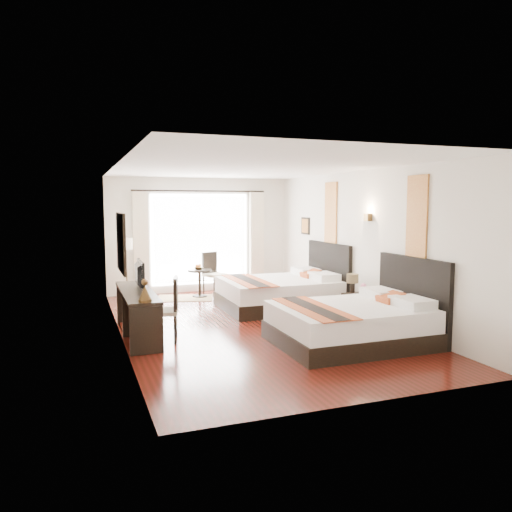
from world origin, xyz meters
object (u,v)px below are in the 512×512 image
object	(u,v)px
bed_far	(283,292)
television	(136,274)
desk_chair	(164,322)
side_table	(200,283)
floor_lamp	(126,248)
fruit_bowl	(198,268)
bed_near	(356,322)
vase	(363,292)
nightstand	(357,307)
table_lamp	(353,280)
window_chair	(215,281)
console_desk	(137,313)

from	to	relation	value
bed_far	television	xyz separation A→B (m)	(-3.10, -0.97, 0.64)
desk_chair	side_table	bearing A→B (deg)	-98.63
television	floor_lamp	xyz separation A→B (m)	(0.13, 2.91, 0.19)
fruit_bowl	bed_near	bearing A→B (deg)	-73.89
desk_chair	side_table	size ratio (longest dim) A/B	1.59
vase	floor_lamp	world-z (taller)	floor_lamp
television	vase	bearing A→B (deg)	-98.98
bed_near	nightstand	xyz separation A→B (m)	(0.86, 1.35, -0.10)
table_lamp	window_chair	distance (m)	3.86
television	window_chair	xyz separation A→B (m)	(2.20, 3.04, -0.68)
bed_near	window_chair	world-z (taller)	bed_near
fruit_bowl	window_chair	xyz separation A→B (m)	(0.44, 0.21, -0.36)
console_desk	nightstand	bearing A→B (deg)	-3.88
table_lamp	bed_far	bearing A→B (deg)	122.58
television	side_table	distance (m)	3.38
nightstand	floor_lamp	size ratio (longest dim) A/B	0.36
bed_far	nightstand	world-z (taller)	bed_far
fruit_bowl	floor_lamp	bearing A→B (deg)	177.16
console_desk	desk_chair	distance (m)	0.58
side_table	window_chair	bearing A→B (deg)	29.94
bed_near	nightstand	bearing A→B (deg)	57.34
console_desk	window_chair	bearing A→B (deg)	56.02
vase	window_chair	distance (m)	4.17
bed_far	floor_lamp	size ratio (longest dim) A/B	1.68
bed_near	desk_chair	world-z (taller)	bed_near
desk_chair	window_chair	world-z (taller)	desk_chair
bed_near	fruit_bowl	distance (m)	4.91
vase	floor_lamp	bearing A→B (deg)	136.63
bed_near	nightstand	world-z (taller)	bed_near
desk_chair	vase	bearing A→B (deg)	-166.60
console_desk	floor_lamp	world-z (taller)	floor_lamp
bed_near	fruit_bowl	world-z (taller)	bed_near
bed_near	table_lamp	size ratio (longest dim) A/B	6.59
bed_far	nightstand	xyz separation A→B (m)	(0.88, -1.49, -0.10)
bed_far	table_lamp	xyz separation A→B (m)	(0.86, -1.34, 0.40)
nightstand	window_chair	distance (m)	3.98
console_desk	bed_far	bearing A→B (deg)	21.38
television	fruit_bowl	distance (m)	3.35
table_lamp	side_table	bearing A→B (deg)	124.55
bed_far	window_chair	world-z (taller)	bed_far
nightstand	console_desk	xyz separation A→B (m)	(-4.00, 0.27, 0.13)
bed_far	desk_chair	bearing A→B (deg)	-148.74
vase	window_chair	bearing A→B (deg)	115.28
nightstand	side_table	size ratio (longest dim) A/B	0.79
bed_far	console_desk	bearing A→B (deg)	-158.62
bed_near	nightstand	distance (m)	1.60
nightstand	side_table	bearing A→B (deg)	123.62
fruit_bowl	nightstand	bearing A→B (deg)	-56.48
console_desk	television	bearing A→B (deg)	85.45
console_desk	television	xyz separation A→B (m)	(0.02, 0.25, 0.61)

